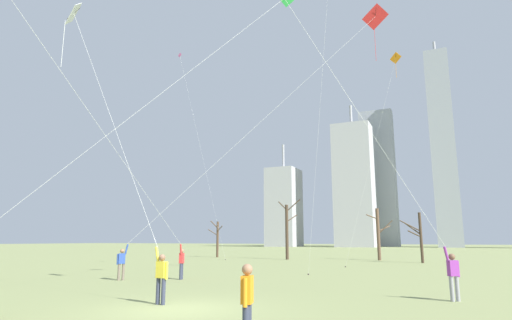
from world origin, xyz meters
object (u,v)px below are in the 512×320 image
(bare_tree_center, at_px, (378,233))
(kite_flyer_midfield_left_teal, at_px, (413,208))
(kite_flyer_midfield_center_red, at_px, (198,188))
(distant_kite_low_near_trees_pink, at_px, (187,86))
(kite_flyer_foreground_left_blue, at_px, (155,222))
(kite_flyer_midfield_right_green, at_px, (31,208))
(bare_tree_leftmost, at_px, (217,238))
(kite_flyer_far_back_white, at_px, (130,182))
(bare_tree_left_of_center, at_px, (419,236))
(distant_kite_drifting_right_orange, at_px, (391,78))
(bare_tree_right_of_center, at_px, (287,230))
(bystander_strolling_midfield, at_px, (247,301))

(bare_tree_center, bearing_deg, kite_flyer_midfield_left_teal, -79.61)
(kite_flyer_midfield_center_red, bearing_deg, distant_kite_low_near_trees_pink, 125.81)
(kite_flyer_foreground_left_blue, bearing_deg, distant_kite_low_near_trees_pink, 121.33)
(kite_flyer_midfield_right_green, height_order, bare_tree_leftmost, kite_flyer_midfield_right_green)
(kite_flyer_far_back_white, relative_size, kite_flyer_foreground_left_blue, 0.82)
(kite_flyer_midfield_right_green, relative_size, bare_tree_left_of_center, 3.24)
(distant_kite_low_near_trees_pink, xyz_separation_m, bare_tree_center, (21.26, 5.00, -17.97))
(bare_tree_leftmost, distance_m, bare_tree_center, 19.23)
(kite_flyer_midfield_right_green, height_order, distant_kite_drifting_right_orange, distant_kite_drifting_right_orange)
(kite_flyer_far_back_white, xyz_separation_m, kite_flyer_midfield_right_green, (-3.13, -1.58, -0.97))
(bare_tree_left_of_center, xyz_separation_m, bare_tree_right_of_center, (-13.59, 1.46, 0.73))
(distant_kite_drifting_right_orange, bearing_deg, distant_kite_low_near_trees_pink, 164.99)
(kite_flyer_far_back_white, xyz_separation_m, bare_tree_leftmost, (-15.11, 33.60, -1.86))
(kite_flyer_far_back_white, relative_size, bare_tree_left_of_center, 2.91)
(kite_flyer_midfield_left_teal, xyz_separation_m, bare_tree_center, (-5.47, 29.86, -0.43))
(kite_flyer_midfield_center_red, distance_m, distant_kite_drifting_right_orange, 20.23)
(kite_flyer_far_back_white, xyz_separation_m, distant_kite_low_near_trees_pink, (-17.14, 28.88, 16.55))
(kite_flyer_midfield_center_red, height_order, kite_flyer_foreground_left_blue, kite_flyer_midfield_center_red)
(bare_tree_left_of_center, bearing_deg, kite_flyer_midfield_left_teal, -87.22)
(kite_flyer_far_back_white, height_order, kite_flyer_foreground_left_blue, kite_flyer_foreground_left_blue)
(bystander_strolling_midfield, distance_m, distant_kite_drifting_right_orange, 30.26)
(bare_tree_center, bearing_deg, distant_kite_low_near_trees_pink, -166.76)
(distant_kite_low_near_trees_pink, height_order, bare_tree_left_of_center, distant_kite_low_near_trees_pink)
(kite_flyer_far_back_white, distance_m, kite_flyer_midfield_right_green, 3.64)
(distant_kite_low_near_trees_pink, height_order, distant_kite_drifting_right_orange, distant_kite_low_near_trees_pink)
(kite_flyer_midfield_right_green, relative_size, bare_tree_leftmost, 3.38)
(distant_kite_low_near_trees_pink, distance_m, bare_tree_left_of_center, 31.38)
(distant_kite_drifting_right_orange, distance_m, bare_tree_right_of_center, 19.90)
(bare_tree_leftmost, height_order, bare_tree_center, bare_tree_center)
(kite_flyer_midfield_center_red, distance_m, kite_flyer_midfield_right_green, 9.42)
(distant_kite_drifting_right_orange, bearing_deg, kite_flyer_midfield_right_green, -113.87)
(kite_flyer_midfield_left_teal, bearing_deg, bare_tree_right_of_center, 118.29)
(kite_flyer_midfield_left_teal, relative_size, bare_tree_leftmost, 3.21)
(bare_tree_left_of_center, bearing_deg, kite_flyer_far_back_white, -105.41)
(kite_flyer_midfield_right_green, height_order, bare_tree_left_of_center, kite_flyer_midfield_right_green)
(distant_kite_low_near_trees_pink, xyz_separation_m, bare_tree_left_of_center, (25.46, 1.30, -18.29))
(kite_flyer_far_back_white, bearing_deg, bare_tree_leftmost, 114.21)
(kite_flyer_far_back_white, height_order, kite_flyer_midfield_center_red, kite_flyer_midfield_center_red)
(bare_tree_left_of_center, bearing_deg, bystander_strolling_midfield, -92.38)
(kite_flyer_foreground_left_blue, xyz_separation_m, bare_tree_left_of_center, (10.95, 25.14, -0.49))
(bare_tree_center, bearing_deg, kite_flyer_foreground_left_blue, -103.16)
(kite_flyer_foreground_left_blue, xyz_separation_m, distant_kite_drifting_right_orange, (10.07, 17.25, 12.36))
(kite_flyer_midfield_left_teal, xyz_separation_m, distant_kite_low_near_trees_pink, (-26.73, 24.86, 17.53))
(bystander_strolling_midfield, xyz_separation_m, bare_tree_center, (-2.77, 38.20, 1.88))
(kite_flyer_foreground_left_blue, distance_m, bystander_strolling_midfield, 13.49)
(kite_flyer_foreground_left_blue, distance_m, distant_kite_drifting_right_orange, 23.49)
(distant_kite_low_near_trees_pink, distance_m, distant_kite_drifting_right_orange, 26.02)
(bystander_strolling_midfield, height_order, distant_kite_drifting_right_orange, distant_kite_drifting_right_orange)
(distant_kite_drifting_right_orange, bearing_deg, kite_flyer_foreground_left_blue, -120.26)
(bystander_strolling_midfield, relative_size, bare_tree_left_of_center, 0.35)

